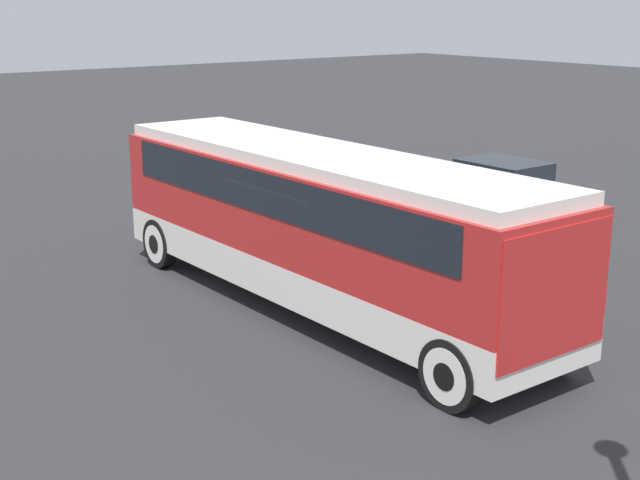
{
  "coord_description": "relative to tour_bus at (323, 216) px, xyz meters",
  "views": [
    {
      "loc": [
        12.77,
        -9.74,
        5.73
      ],
      "look_at": [
        0.0,
        0.0,
        1.38
      ],
      "focal_mm": 50.0,
      "sensor_mm": 36.0,
      "label": 1
    }
  ],
  "objects": [
    {
      "name": "parked_car_mid",
      "position": [
        -1.01,
        5.3,
        -1.14
      ],
      "size": [
        4.21,
        1.93,
        1.43
      ],
      "color": "#BCBCC1",
      "rests_on": "ground_plane"
    },
    {
      "name": "ground_plane",
      "position": [
        -0.1,
        -0.0,
        -1.85
      ],
      "size": [
        120.0,
        120.0,
        0.0
      ],
      "primitive_type": "plane",
      "color": "#2D2D30"
    },
    {
      "name": "tour_bus",
      "position": [
        0.0,
        0.0,
        0.0
      ],
      "size": [
        10.84,
        2.52,
        3.06
      ],
      "color": "silver",
      "rests_on": "ground_plane"
    },
    {
      "name": "parked_car_near",
      "position": [
        -3.22,
        8.79,
        -1.13
      ],
      "size": [
        4.27,
        1.95,
        1.47
      ],
      "color": "silver",
      "rests_on": "ground_plane"
    }
  ]
}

